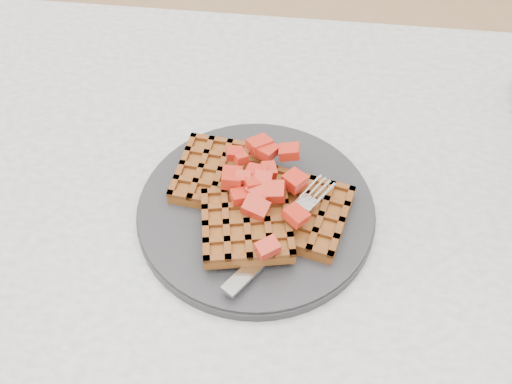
% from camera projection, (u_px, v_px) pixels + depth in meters
% --- Properties ---
extents(table, '(1.20, 0.80, 0.75)m').
position_uv_depth(table, '(318.00, 282.00, 0.72)').
color(table, silver).
rests_on(table, ground).
extents(plate, '(0.27, 0.27, 0.02)m').
position_uv_depth(plate, '(256.00, 210.00, 0.64)').
color(plate, black).
rests_on(plate, table).
extents(waffles, '(0.21, 0.18, 0.03)m').
position_uv_depth(waffles, '(256.00, 202.00, 0.62)').
color(waffles, brown).
rests_on(waffles, plate).
extents(strawberry_pile, '(0.15, 0.15, 0.02)m').
position_uv_depth(strawberry_pile, '(256.00, 184.00, 0.60)').
color(strawberry_pile, '#950C02').
rests_on(strawberry_pile, waffles).
extents(fork, '(0.12, 0.16, 0.02)m').
position_uv_depth(fork, '(287.00, 232.00, 0.60)').
color(fork, silver).
rests_on(fork, plate).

